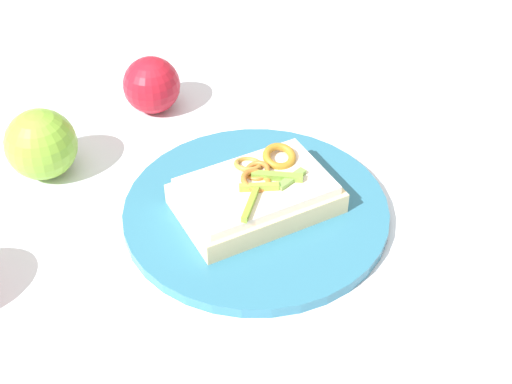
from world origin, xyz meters
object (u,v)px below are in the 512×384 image
plate (256,211)px  apple_0 (152,85)px  sandwich (257,194)px  apple_2 (41,144)px

plate → apple_0: 0.23m
sandwich → plate: bearing=25.8°
apple_0 → apple_2: size_ratio=0.89×
plate → apple_0: size_ratio=3.93×
sandwich → apple_0: (0.06, -0.22, 0.01)m
apple_0 → sandwich: bearing=106.1°
sandwich → apple_0: size_ratio=2.50×
plate → apple_2: apple_2 is taller
plate → apple_0: apple_0 is taller
apple_0 → plate: bearing=105.9°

